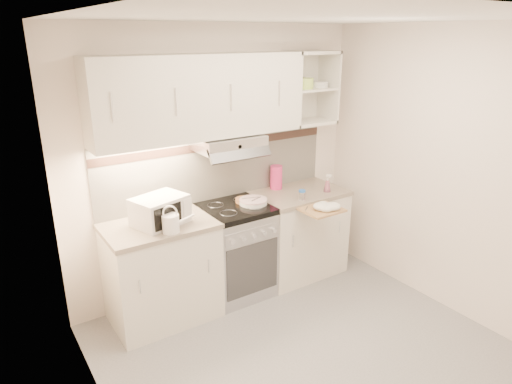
% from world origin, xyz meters
% --- Properties ---
extents(ground, '(3.00, 3.00, 0.00)m').
position_xyz_m(ground, '(0.00, 0.00, 0.00)').
color(ground, gray).
rests_on(ground, ground).
extents(room_shell, '(3.04, 2.84, 2.52)m').
position_xyz_m(room_shell, '(0.00, 0.37, 1.63)').
color(room_shell, white).
rests_on(room_shell, ground).
extents(base_cabinet_left, '(0.90, 0.60, 0.86)m').
position_xyz_m(base_cabinet_left, '(-0.75, 1.10, 0.43)').
color(base_cabinet_left, silver).
rests_on(base_cabinet_left, ground).
extents(worktop_left, '(0.92, 0.62, 0.04)m').
position_xyz_m(worktop_left, '(-0.75, 1.10, 0.88)').
color(worktop_left, gray).
rests_on(worktop_left, base_cabinet_left).
extents(base_cabinet_right, '(0.90, 0.60, 0.86)m').
position_xyz_m(base_cabinet_right, '(0.75, 1.10, 0.43)').
color(base_cabinet_right, silver).
rests_on(base_cabinet_right, ground).
extents(worktop_right, '(0.92, 0.62, 0.04)m').
position_xyz_m(worktop_right, '(0.75, 1.10, 0.88)').
color(worktop_right, gray).
rests_on(worktop_right, base_cabinet_right).
extents(electric_range, '(0.60, 0.60, 0.90)m').
position_xyz_m(electric_range, '(0.00, 1.10, 0.45)').
color(electric_range, '#B7B7BC').
rests_on(electric_range, ground).
extents(microwave, '(0.49, 0.42, 0.24)m').
position_xyz_m(microwave, '(-0.73, 1.09, 1.02)').
color(microwave, silver).
rests_on(microwave, worktop_left).
extents(watering_can, '(0.26, 0.16, 0.23)m').
position_xyz_m(watering_can, '(-0.72, 0.88, 0.98)').
color(watering_can, white).
rests_on(watering_can, worktop_left).
extents(plate_stack, '(0.26, 0.26, 0.06)m').
position_xyz_m(plate_stack, '(0.17, 1.06, 0.92)').
color(plate_stack, silver).
rests_on(plate_stack, electric_range).
extents(bread_loaf, '(0.16, 0.16, 0.04)m').
position_xyz_m(bread_loaf, '(0.12, 1.14, 0.92)').
color(bread_loaf, '#A77E3D').
rests_on(bread_loaf, electric_range).
extents(pink_pitcher, '(0.13, 0.12, 0.24)m').
position_xyz_m(pink_pitcher, '(0.61, 1.30, 1.02)').
color(pink_pitcher, '#DD2C6F').
rests_on(pink_pitcher, worktop_right).
extents(glass_jar, '(0.12, 0.12, 0.22)m').
position_xyz_m(glass_jar, '(0.61, 1.30, 1.01)').
color(glass_jar, white).
rests_on(glass_jar, worktop_right).
extents(spice_jar, '(0.07, 0.07, 0.10)m').
position_xyz_m(spice_jar, '(0.63, 0.90, 0.95)').
color(spice_jar, silver).
rests_on(spice_jar, worktop_right).
extents(spray_bottle, '(0.07, 0.07, 0.19)m').
position_xyz_m(spray_bottle, '(0.99, 0.94, 0.97)').
color(spray_bottle, pink).
rests_on(spray_bottle, worktop_right).
extents(cutting_board, '(0.36, 0.33, 0.02)m').
position_xyz_m(cutting_board, '(0.66, 0.66, 0.87)').
color(cutting_board, tan).
rests_on(cutting_board, base_cabinet_right).
extents(dish_towel, '(0.31, 0.28, 0.07)m').
position_xyz_m(dish_towel, '(0.68, 0.64, 0.91)').
color(dish_towel, white).
rests_on(dish_towel, cutting_board).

